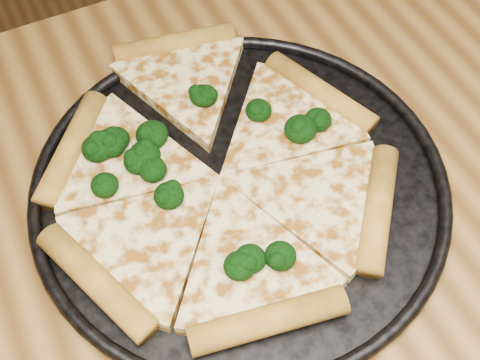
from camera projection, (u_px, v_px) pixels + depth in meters
name	position (u px, v px, depth m)	size (l,w,h in m)	color
pizza_pan	(240.00, 185.00, 0.60)	(0.39, 0.39, 0.02)	black
pizza	(218.00, 172.00, 0.59)	(0.34, 0.37, 0.03)	#E9DD8F
broccoli_florets	(187.00, 158.00, 0.59)	(0.23, 0.22, 0.02)	black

